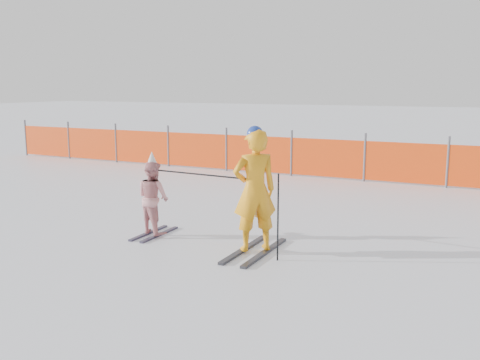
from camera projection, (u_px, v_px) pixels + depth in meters
name	position (u px, v px, depth m)	size (l,w,h in m)	color
ground	(225.00, 251.00, 7.99)	(120.00, 120.00, 0.00)	white
adult	(255.00, 190.00, 7.77)	(0.77, 1.50, 1.88)	black
child	(153.00, 197.00, 8.76)	(0.70, 1.02, 1.39)	black
ski_poles	(232.00, 192.00, 7.88)	(2.23, 0.35, 1.25)	black
safety_fence	(239.00, 152.00, 15.26)	(16.94, 0.06, 1.25)	#595960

